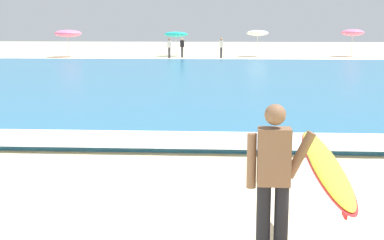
{
  "coord_description": "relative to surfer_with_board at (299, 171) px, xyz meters",
  "views": [
    {
      "loc": [
        1.99,
        -4.45,
        2.51
      ],
      "look_at": [
        1.52,
        3.27,
        1.1
      ],
      "focal_mm": 48.39,
      "sensor_mm": 36.0,
      "label": 1
    }
  ],
  "objects": [
    {
      "name": "sea",
      "position": [
        -2.78,
        18.84,
        -0.97
      ],
      "size": [
        120.0,
        28.0,
        0.14
      ],
      "primitive_type": "cube",
      "color": "teal",
      "rests_on": "ground"
    },
    {
      "name": "surf_foam",
      "position": [
        -2.78,
        5.44,
        -0.89
      ],
      "size": [
        120.0,
        1.69,
        0.01
      ],
      "primitive_type": "cube",
      "color": "white",
      "rests_on": "sea"
    },
    {
      "name": "surfer_with_board",
      "position": [
        0.0,
        0.0,
        0.0
      ],
      "size": [
        0.98,
        2.76,
        1.73
      ],
      "color": "black",
      "rests_on": "ground"
    },
    {
      "name": "beach_umbrella_0",
      "position": [
        -13.54,
        37.02,
        0.89
      ],
      "size": [
        2.22,
        2.23,
        2.23
      ],
      "color": "beige",
      "rests_on": "ground"
    },
    {
      "name": "beach_umbrella_1",
      "position": [
        -4.81,
        38.88,
        0.79
      ],
      "size": [
        2.02,
        2.04,
        2.12
      ],
      "color": "beige",
      "rests_on": "ground"
    },
    {
      "name": "beach_umbrella_2",
      "position": [
        2.05,
        38.95,
        0.91
      ],
      "size": [
        1.84,
        1.87,
        2.25
      ],
      "color": "beige",
      "rests_on": "ground"
    },
    {
      "name": "beach_umbrella_3",
      "position": [
        9.91,
        39.01,
        0.94
      ],
      "size": [
        1.87,
        1.89,
        2.3
      ],
      "color": "beige",
      "rests_on": "ground"
    },
    {
      "name": "beachgoer_near_row_left",
      "position": [
        -0.97,
        36.43,
        -0.19
      ],
      "size": [
        0.32,
        0.2,
        1.58
      ],
      "color": "#383842",
      "rests_on": "ground"
    },
    {
      "name": "beachgoer_near_row_mid",
      "position": [
        -4.14,
        36.89,
        -0.19
      ],
      "size": [
        0.32,
        0.2,
        1.58
      ],
      "color": "#383842",
      "rests_on": "ground"
    },
    {
      "name": "beachgoer_near_row_right",
      "position": [
        -5.08,
        35.91,
        -0.19
      ],
      "size": [
        0.32,
        0.2,
        1.58
      ],
      "color": "#383842",
      "rests_on": "ground"
    }
  ]
}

